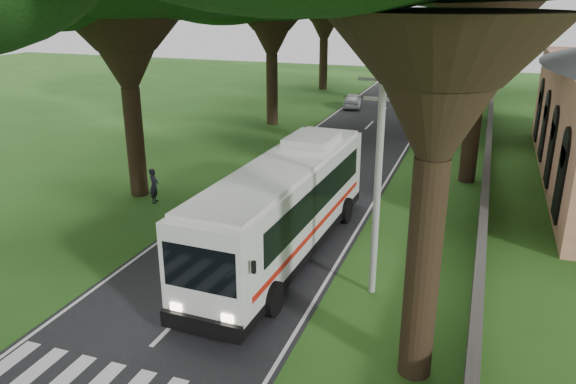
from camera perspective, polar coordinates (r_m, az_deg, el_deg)
name	(u,v)px	position (r m, az deg, el deg)	size (l,w,h in m)	color
ground	(141,357)	(17.41, -14.67, -15.94)	(140.00, 140.00, 0.00)	#264E16
road	(348,147)	(38.73, 6.15, 4.60)	(8.00, 120.00, 0.04)	black
property_wall	(488,154)	(36.66, 19.61, 3.66)	(0.35, 50.00, 1.20)	#383533
pole_near	(378,179)	(18.63, 9.13, 1.33)	(1.60, 0.24, 8.00)	gray
pole_mid	(438,88)	(38.01, 14.95, 10.20)	(1.60, 0.24, 8.00)	gray
pole_far	(458,57)	(57.82, 16.87, 13.03)	(1.60, 0.24, 8.00)	gray
coach_bus	(285,206)	(21.97, -0.36, -1.40)	(3.44, 13.12, 3.84)	silver
distant_car_a	(352,100)	(52.29, 6.56, 9.24)	(1.56, 3.88, 1.32)	#9D9DA1
distant_car_b	(403,75)	(70.48, 11.56, 11.56)	(1.24, 3.55, 1.17)	#21224F
distant_car_c	(441,73)	(72.67, 15.33, 11.54)	(1.77, 4.36, 1.27)	maroon
pedestrian	(154,186)	(28.69, -13.45, 0.63)	(0.65, 0.42, 1.77)	black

